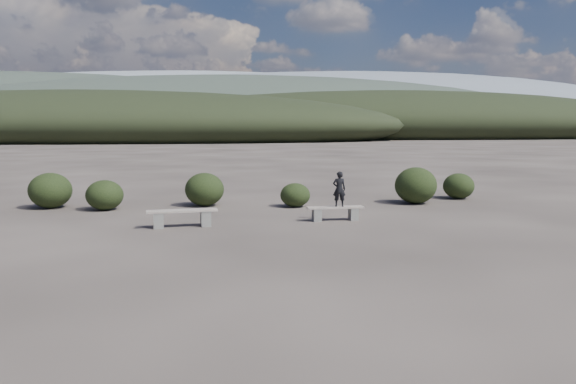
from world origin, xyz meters
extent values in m
plane|color=#322A27|center=(0.00, 0.00, 0.00)|extent=(1200.00, 1200.00, 0.00)
cube|color=slate|center=(-2.83, 4.88, 0.21)|extent=(0.32, 0.40, 0.42)
cube|color=slate|center=(-1.59, 5.08, 0.21)|extent=(0.32, 0.40, 0.42)
cube|color=gray|center=(-2.21, 4.98, 0.45)|extent=(1.92, 0.68, 0.05)
cube|color=slate|center=(1.54, 5.55, 0.18)|extent=(0.25, 0.34, 0.36)
cube|color=slate|center=(2.62, 5.65, 0.18)|extent=(0.25, 0.34, 0.36)
cube|color=gray|center=(2.08, 5.60, 0.39)|extent=(1.66, 0.49, 0.05)
imported|color=black|center=(2.19, 5.61, 0.92)|extent=(0.39, 0.27, 1.02)
ellipsoid|color=black|center=(-4.99, 8.33, 0.49)|extent=(1.19, 1.19, 0.98)
ellipsoid|color=black|center=(-1.82, 8.97, 0.57)|extent=(1.32, 1.32, 1.13)
ellipsoid|color=black|center=(1.22, 8.43, 0.40)|extent=(1.01, 1.01, 0.81)
ellipsoid|color=black|center=(5.53, 8.87, 0.64)|extent=(1.46, 1.46, 1.28)
ellipsoid|color=black|center=(7.54, 9.97, 0.48)|extent=(1.15, 1.15, 0.96)
ellipsoid|color=black|center=(-6.89, 8.95, 0.59)|extent=(1.39, 1.39, 1.17)
ellipsoid|color=black|center=(-25.00, 90.00, 2.70)|extent=(110.00, 40.00, 12.00)
ellipsoid|color=black|center=(35.00, 110.00, 3.15)|extent=(120.00, 44.00, 14.00)
ellipsoid|color=#2F3A30|center=(0.00, 160.00, 5.40)|extent=(190.00, 64.00, 24.00)
ellipsoid|color=#2F3A30|center=(-90.00, 220.00, 7.20)|extent=(240.00, 80.00, 32.00)
ellipsoid|color=slate|center=(70.00, 300.00, 9.90)|extent=(340.00, 110.00, 44.00)
ellipsoid|color=gray|center=(-30.00, 400.00, 12.60)|extent=(460.00, 140.00, 56.00)
camera|label=1|loc=(-0.78, -10.15, 2.74)|focal=35.00mm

